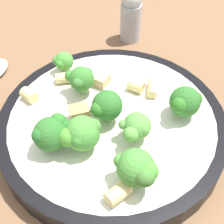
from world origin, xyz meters
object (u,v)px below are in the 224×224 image
broccoli_floret_0 (185,102)px  rigatoni_4 (118,193)px  broccoli_floret_7 (51,133)px  chicken_chunk_1 (102,80)px  broccoli_floret_5 (134,129)px  rigatoni_2 (154,89)px  broccoli_floret_2 (63,62)px  broccoli_floret_6 (79,80)px  broccoli_floret_3 (81,134)px  broccoli_floret_4 (137,169)px  rigatoni_3 (136,86)px  pasta_bowl (112,124)px  chicken_chunk_0 (80,113)px  rigatoni_0 (29,95)px  rigatoni_1 (65,78)px  broccoli_floret_1 (108,107)px  pepper_shaker (131,15)px

broccoli_floret_0 → rigatoni_4: 0.14m
broccoli_floret_7 → chicken_chunk_1: bearing=113.0°
broccoli_floret_5 → rigatoni_2: 0.09m
broccoli_floret_2 → broccoli_floret_7: bearing=-39.8°
broccoli_floret_6 → chicken_chunk_1: (0.01, 0.03, -0.02)m
broccoli_floret_3 → broccoli_floret_4: (0.07, 0.02, 0.00)m
rigatoni_3 → rigatoni_4: bearing=-50.0°
rigatoni_2 → broccoli_floret_7: bearing=-94.4°
broccoli_floret_0 → rigatoni_2: broccoli_floret_0 is taller
broccoli_floret_4 → broccoli_floret_7: (-0.10, -0.04, -0.00)m
broccoli_floret_4 → rigatoni_4: broccoli_floret_4 is taller
pasta_bowl → chicken_chunk_0: bearing=-127.4°
rigatoni_0 → rigatoni_1: (0.00, 0.06, -0.00)m
rigatoni_2 → rigatoni_4: size_ratio=1.06×
rigatoni_4 → chicken_chunk_1: 0.17m
rigatoni_3 → chicken_chunk_1: (-0.04, -0.03, -0.00)m
broccoli_floret_2 → rigatoni_0: size_ratio=1.53×
broccoli_floret_1 → broccoli_floret_7: broccoli_floret_1 is taller
rigatoni_0 → chicken_chunk_0: size_ratio=0.86×
broccoli_floret_7 → chicken_chunk_0: (-0.01, 0.05, -0.02)m
rigatoni_3 → rigatoni_1: bearing=-141.0°
broccoli_floret_0 → rigatoni_4: (0.03, -0.14, -0.02)m
rigatoni_2 → chicken_chunk_1: size_ratio=1.29×
rigatoni_0 → pepper_shaker: (-0.05, 0.23, 0.01)m
broccoli_floret_6 → broccoli_floret_5: bearing=-1.3°
pasta_bowl → broccoli_floret_7: (-0.01, -0.08, 0.04)m
broccoli_floret_3 → rigatoni_4: broccoli_floret_3 is taller
broccoli_floret_3 → pepper_shaker: size_ratio=0.51×
broccoli_floret_6 → rigatoni_4: bearing=-23.1°
pasta_bowl → chicken_chunk_0: size_ratio=12.13×
broccoli_floret_7 → rigatoni_3: bearing=93.0°
broccoli_floret_1 → chicken_chunk_0: (-0.03, -0.02, -0.02)m
broccoli_floret_6 → rigatoni_3: bearing=53.5°
broccoli_floret_3 → broccoli_floret_5: (0.03, 0.05, -0.00)m
chicken_chunk_0 → rigatoni_2: bearing=75.6°
broccoli_floret_1 → broccoli_floret_7: (-0.01, -0.07, -0.00)m
chicken_chunk_1 → broccoli_floret_1: bearing=-33.2°
broccoli_floret_2 → chicken_chunk_0: (0.09, -0.04, -0.01)m
broccoli_floret_7 → rigatoni_4: bearing=8.1°
pasta_bowl → rigatoni_3: bearing=106.4°
broccoli_floret_4 → pepper_shaker: 0.31m
pasta_bowl → rigatoni_2: size_ratio=10.06×
broccoli_floret_2 → rigatoni_3: bearing=27.7°
broccoli_floret_2 → rigatoni_2: size_ratio=1.09×
broccoli_floret_7 → rigatoni_0: bearing=167.9°
broccoli_floret_5 → chicken_chunk_0: 0.07m
broccoli_floret_5 → rigatoni_0: broccoli_floret_5 is taller
broccoli_floret_1 → broccoli_floret_4: 0.09m
chicken_chunk_0 → rigatoni_4: bearing=-17.4°
pasta_bowl → broccoli_floret_6: (-0.06, -0.00, 0.04)m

